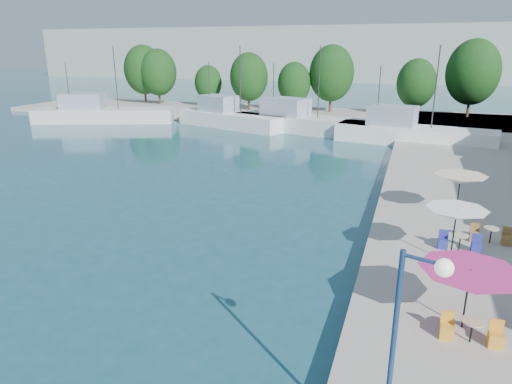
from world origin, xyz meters
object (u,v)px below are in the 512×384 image
at_px(trawler_02, 229,118).
at_px(umbrella_pink, 469,277).
at_px(trawler_03, 301,122).
at_px(umbrella_white, 456,214).
at_px(trawler_04, 410,134).
at_px(street_lamp, 411,322).
at_px(trawler_01, 102,114).
at_px(umbrella_cream, 460,179).

relative_size(trawler_02, umbrella_pink, 4.80).
bearing_deg(trawler_03, umbrella_white, -49.61).
distance_m(trawler_04, umbrella_white, 29.77).
distance_m(umbrella_white, street_lamp, 11.18).
xyz_separation_m(umbrella_pink, street_lamp, (-1.82, -5.91, 1.64)).
xyz_separation_m(trawler_01, trawler_02, (17.80, 1.78, 0.00)).
relative_size(trawler_01, trawler_04, 1.15).
bearing_deg(street_lamp, umbrella_pink, 90.45).
bearing_deg(trawler_03, street_lamp, -57.08).
distance_m(umbrella_pink, umbrella_white, 5.08).
height_order(trawler_04, street_lamp, trawler_04).
xyz_separation_m(trawler_02, umbrella_white, (24.02, -33.59, 1.74)).
distance_m(umbrella_pink, street_lamp, 6.39).
height_order(trawler_02, trawler_04, same).
bearing_deg(trawler_03, trawler_04, -0.01).
bearing_deg(umbrella_white, trawler_04, 94.39).
bearing_deg(trawler_01, umbrella_white, -57.75).
xyz_separation_m(trawler_04, street_lamp, (0.56, -40.61, 3.02)).
height_order(umbrella_pink, umbrella_white, umbrella_white).
bearing_deg(trawler_01, umbrella_cream, -51.47).
xyz_separation_m(trawler_04, umbrella_white, (2.28, -29.64, 1.74)).
height_order(trawler_02, umbrella_cream, trawler_02).
xyz_separation_m(trawler_04, umbrella_cream, (2.90, -23.31, 1.62)).
bearing_deg(trawler_01, trawler_02, -14.79).
distance_m(trawler_03, umbrella_white, 36.49).
xyz_separation_m(trawler_03, umbrella_cream, (15.36, -27.02, 1.62)).
xyz_separation_m(umbrella_cream, street_lamp, (-2.34, -17.30, 1.40)).
bearing_deg(umbrella_pink, trawler_01, 138.67).
height_order(trawler_03, umbrella_cream, trawler_03).
relative_size(trawler_01, trawler_02, 1.20).
distance_m(umbrella_pink, umbrella_cream, 11.41).
relative_size(trawler_04, umbrella_white, 6.34).
height_order(umbrella_pink, umbrella_cream, umbrella_cream).
bearing_deg(trawler_04, umbrella_pink, -76.87).
height_order(trawler_04, umbrella_white, trawler_04).
distance_m(trawler_01, umbrella_cream, 49.54).
xyz_separation_m(trawler_01, umbrella_cream, (42.45, -25.48, 1.62)).
height_order(trawler_01, trawler_02, same).
bearing_deg(trawler_04, umbrella_cream, -73.69).
relative_size(trawler_03, umbrella_cream, 6.50).
distance_m(trawler_01, trawler_02, 17.89).
distance_m(trawler_02, umbrella_cream, 36.79).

